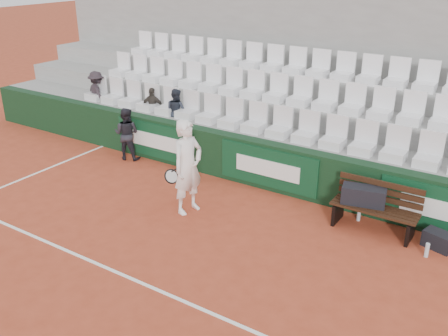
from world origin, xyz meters
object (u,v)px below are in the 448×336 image
(bench_left, at_px, (373,219))
(ball_kid, at_px, (127,134))
(sports_bag_ground, at_px, (439,240))
(tennis_player, at_px, (188,167))
(spectator_b, at_px, (152,90))
(spectator_a, at_px, (96,77))
(water_bottle_far, at_px, (427,250))
(water_bottle_near, at_px, (359,215))
(sports_bag_left, at_px, (364,196))
(spectator_c, at_px, (176,93))

(bench_left, relative_size, ball_kid, 1.19)
(sports_bag_ground, height_order, tennis_player, tennis_player)
(ball_kid, distance_m, spectator_b, 1.26)
(tennis_player, bearing_deg, sports_bag_ground, 15.44)
(spectator_b, bearing_deg, spectator_a, -20.95)
(bench_left, distance_m, tennis_player, 3.47)
(sports_bag_ground, height_order, water_bottle_far, sports_bag_ground)
(spectator_b, bearing_deg, water_bottle_near, 150.26)
(bench_left, xyz_separation_m, sports_bag_ground, (1.11, 0.03, -0.08))
(spectator_a, bearing_deg, water_bottle_far, -168.35)
(water_bottle_near, height_order, tennis_player, tennis_player)
(sports_bag_left, xyz_separation_m, spectator_a, (-7.61, 1.04, 0.98))
(sports_bag_left, height_order, ball_kid, ball_kid)
(spectator_a, height_order, spectator_c, spectator_a)
(sports_bag_ground, bearing_deg, sports_bag_left, 179.22)
(spectator_a, height_order, spectator_b, spectator_a)
(bench_left, bearing_deg, water_bottle_near, 145.53)
(sports_bag_left, bearing_deg, sports_bag_ground, -0.78)
(spectator_a, bearing_deg, ball_kid, 174.75)
(water_bottle_far, distance_m, ball_kid, 7.05)
(tennis_player, distance_m, spectator_b, 3.59)
(bench_left, height_order, tennis_player, tennis_player)
(water_bottle_near, height_order, spectator_b, spectator_b)
(bench_left, xyz_separation_m, water_bottle_far, (1.01, -0.35, -0.10))
(ball_kid, height_order, spectator_c, spectator_c)
(tennis_player, xyz_separation_m, spectator_b, (-2.73, 2.25, 0.60))
(sports_bag_left, bearing_deg, spectator_b, 169.66)
(water_bottle_far, relative_size, spectator_b, 0.24)
(ball_kid, bearing_deg, water_bottle_far, 156.95)
(water_bottle_far, relative_size, tennis_player, 0.13)
(spectator_c, bearing_deg, water_bottle_near, 175.35)
(ball_kid, relative_size, spectator_b, 1.25)
(water_bottle_far, bearing_deg, spectator_b, 168.26)
(sports_bag_left, relative_size, spectator_a, 0.64)
(bench_left, relative_size, spectator_b, 1.48)
(spectator_b, bearing_deg, spectator_c, 159.05)
(sports_bag_ground, bearing_deg, water_bottle_far, -104.64)
(tennis_player, distance_m, ball_kid, 3.13)
(sports_bag_ground, distance_m, water_bottle_far, 0.40)
(water_bottle_near, relative_size, ball_kid, 0.19)
(bench_left, xyz_separation_m, spectator_a, (-7.84, 1.09, 1.37))
(ball_kid, xyz_separation_m, spectator_b, (0.08, 0.90, 0.87))
(sports_bag_ground, relative_size, water_bottle_near, 2.00)
(tennis_player, height_order, spectator_c, spectator_c)
(sports_bag_left, height_order, sports_bag_ground, sports_bag_left)
(sports_bag_left, distance_m, ball_kid, 5.78)
(spectator_a, relative_size, spectator_c, 1.10)
(tennis_player, bearing_deg, bench_left, 19.92)
(sports_bag_ground, relative_size, water_bottle_far, 1.95)
(ball_kid, bearing_deg, spectator_a, -44.79)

